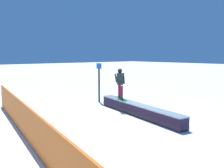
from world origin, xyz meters
TOP-DOWN VIEW (x-y plane):
  - ground_plane at (0.00, 0.00)m, footprint 120.00×120.00m
  - grind_box at (0.00, 0.00)m, footprint 5.34×1.42m
  - snowboarder at (1.49, -0.32)m, footprint 1.47×1.11m
  - safety_fence at (0.00, 4.85)m, footprint 11.64×2.10m
  - trail_marker at (3.51, -0.60)m, footprint 0.40×0.10m

SIDE VIEW (x-z plane):
  - ground_plane at x=0.00m, z-range 0.00..0.00m
  - grind_box at x=0.00m, z-range -0.02..0.49m
  - safety_fence at x=0.00m, z-range 0.00..1.10m
  - trail_marker at x=3.51m, z-range 0.07..2.23m
  - snowboarder at x=1.49m, z-range 0.57..2.02m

